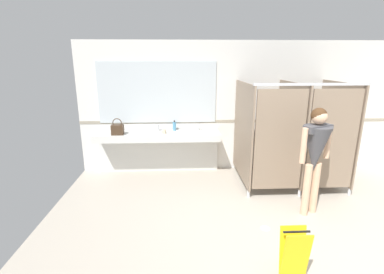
% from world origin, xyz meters
% --- Properties ---
extents(ground_plane, '(7.51, 6.49, 0.10)m').
position_xyz_m(ground_plane, '(0.00, 0.00, -0.05)').
color(ground_plane, '#B2A899').
extents(wall_back, '(7.51, 0.12, 2.67)m').
position_xyz_m(wall_back, '(0.00, 3.00, 1.33)').
color(wall_back, silver).
rests_on(wall_back, ground_plane).
extents(wall_back_tile_band, '(7.51, 0.01, 0.06)m').
position_xyz_m(wall_back_tile_band, '(0.00, 2.94, 1.05)').
color(wall_back_tile_band, '#9E937F').
rests_on(wall_back_tile_band, wall_back).
extents(vanity_counter, '(2.47, 0.52, 1.01)m').
position_xyz_m(vanity_counter, '(-2.15, 2.75, 0.65)').
color(vanity_counter, silver).
rests_on(vanity_counter, ground_plane).
extents(mirror_panel, '(2.37, 0.02, 1.23)m').
position_xyz_m(mirror_panel, '(-2.15, 2.93, 1.66)').
color(mirror_panel, silver).
rests_on(mirror_panel, wall_back).
extents(bathroom_stalls, '(1.85, 1.42, 1.94)m').
position_xyz_m(bathroom_stalls, '(0.36, 2.03, 1.02)').
color(bathroom_stalls, '#84705B').
rests_on(bathroom_stalls, ground_plane).
extents(person_standing, '(0.54, 0.53, 1.64)m').
position_xyz_m(person_standing, '(0.26, 1.01, 1.04)').
color(person_standing, '#DBAD89').
rests_on(person_standing, ground_plane).
extents(handbag, '(0.23, 0.15, 0.32)m').
position_xyz_m(handbag, '(-2.90, 2.53, 1.00)').
color(handbag, '#3F2D1E').
rests_on(handbag, vanity_counter).
extents(soap_dispenser, '(0.07, 0.07, 0.21)m').
position_xyz_m(soap_dispenser, '(-1.81, 2.82, 0.98)').
color(soap_dispenser, teal).
rests_on(soap_dispenser, vanity_counter).
extents(paper_cup, '(0.07, 0.07, 0.09)m').
position_xyz_m(paper_cup, '(-2.01, 2.53, 0.94)').
color(paper_cup, beige).
rests_on(paper_cup, vanity_counter).
extents(wet_floor_sign, '(0.28, 0.19, 0.60)m').
position_xyz_m(wet_floor_sign, '(-0.52, -0.32, 0.31)').
color(wet_floor_sign, yellow).
rests_on(wet_floor_sign, ground_plane).
extents(floor_drain_cover, '(0.14, 0.14, 0.01)m').
position_xyz_m(floor_drain_cover, '(-0.52, 0.62, 0.00)').
color(floor_drain_cover, '#B7BABF').
rests_on(floor_drain_cover, ground_plane).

